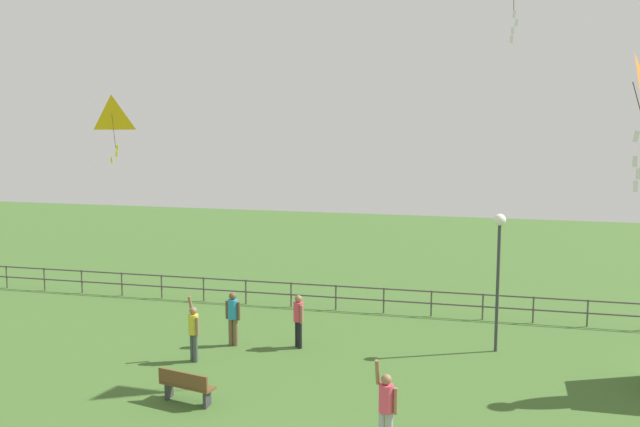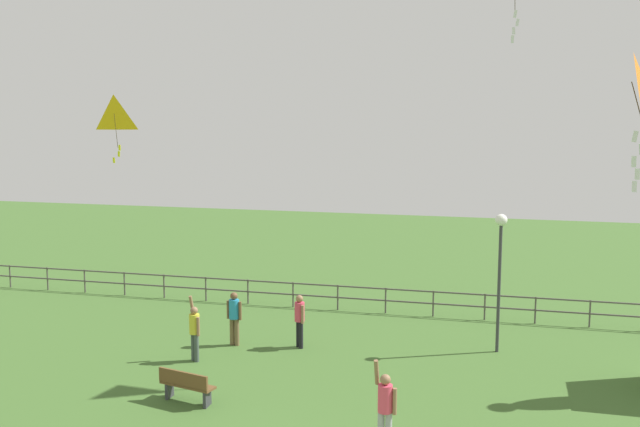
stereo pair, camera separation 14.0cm
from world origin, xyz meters
TOP-DOWN VIEW (x-y plane):
  - lamppost at (3.68, 10.56)m, footprint 0.36×0.36m
  - park_bench at (-3.84, 4.51)m, footprint 1.55×0.75m
  - person_1 at (-4.93, 7.46)m, footprint 0.44×0.42m
  - person_2 at (-2.29, 9.43)m, footprint 0.37×0.40m
  - person_3 at (-4.34, 9.15)m, footprint 0.51×0.32m
  - person_5 at (1.43, 3.19)m, footprint 0.52×0.35m
  - kite_0 at (-9.51, 11.27)m, footprint 1.15×0.84m
  - kite_2 at (5.87, 2.18)m, footprint 0.61×0.98m
  - waterfront_railing at (-0.34, 14.00)m, footprint 36.01×0.06m

SIDE VIEW (x-z plane):
  - park_bench at x=-3.84m, z-range 0.04..0.89m
  - waterfront_railing at x=-0.34m, z-range 0.16..1.11m
  - person_2 at x=-2.29m, z-range 0.13..1.80m
  - person_1 at x=-4.93m, z-range 0.00..1.93m
  - person_3 at x=-4.34m, z-range 0.13..1.83m
  - person_5 at x=1.43m, z-range 0.00..2.01m
  - lamppost at x=3.68m, z-range 0.98..5.25m
  - kite_0 at x=-9.51m, z-range 6.02..8.38m
  - kite_2 at x=5.87m, z-range 6.50..8.91m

